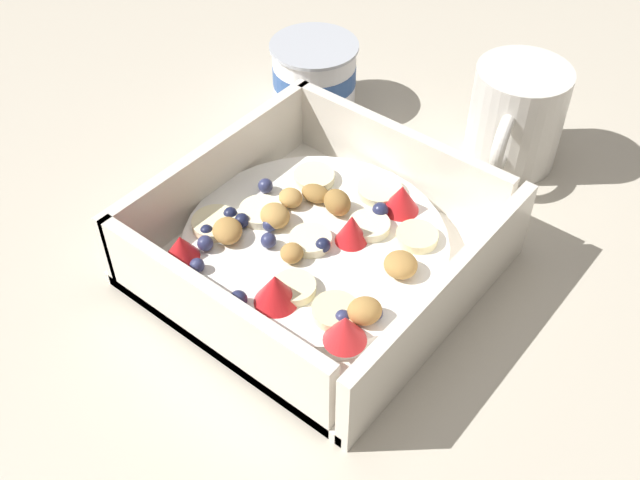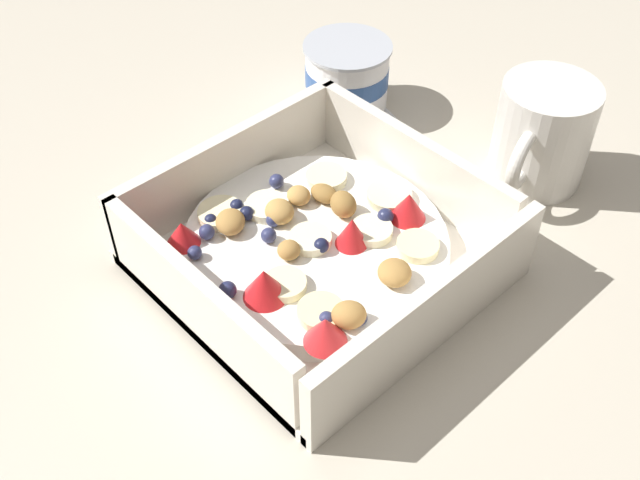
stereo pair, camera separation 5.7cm
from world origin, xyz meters
The scene contains 5 objects.
ground_plane centered at (0.00, 0.00, 0.00)m, with size 2.40×2.40×0.00m, color beige.
fruit_bowl centered at (0.00, -0.01, 0.02)m, with size 0.22×0.22×0.07m.
spoon centered at (0.18, 0.06, 0.00)m, with size 0.07×0.17×0.01m.
yogurt_cup centered at (0.17, 0.14, 0.03)m, with size 0.08×0.08×0.07m.
coffee_mug centered at (0.21, -0.05, 0.05)m, with size 0.11×0.08×0.09m.
Camera 2 is at (-0.27, -0.30, 0.43)m, focal length 43.02 mm.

